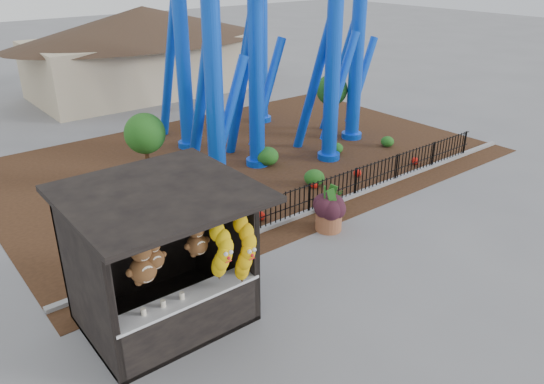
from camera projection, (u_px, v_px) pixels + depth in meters
ground at (306, 293)px, 12.31m from camera, size 120.00×120.00×0.00m
mulch_bed at (245, 159)px, 20.28m from camera, size 18.00×12.00×0.02m
curb at (337, 201)px, 16.69m from camera, size 18.00×0.18×0.12m
prize_booth at (167, 263)px, 10.64m from camera, size 3.50×3.40×3.12m
picket_fence at (358, 182)px, 17.01m from camera, size 12.20×0.06×1.00m
terracotta_planter at (329, 220)px, 15.01m from camera, size 0.95×0.95×0.61m
planter_foliage at (330, 200)px, 14.75m from camera, size 0.70×0.70×0.64m
potted_plant at (330, 200)px, 15.98m from camera, size 0.87×0.81×0.80m
landscaping at (294, 167)px, 18.66m from camera, size 8.67×3.96×0.68m
pavilion at (144, 36)px, 28.70m from camera, size 15.00×15.00×4.80m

